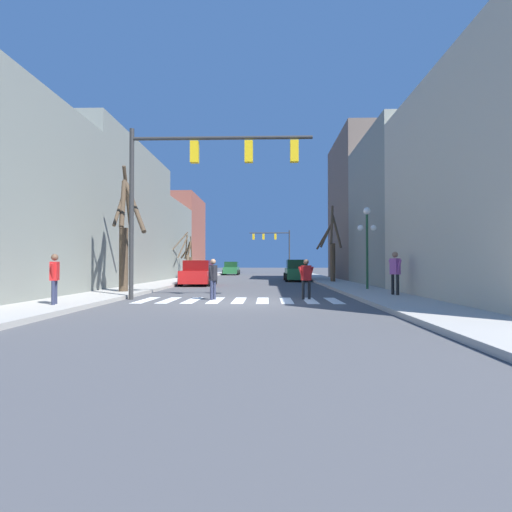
{
  "coord_description": "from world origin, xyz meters",
  "views": [
    {
      "loc": [
        1.09,
        -14.43,
        1.41
      ],
      "look_at": [
        -0.14,
        27.87,
        2.21
      ],
      "focal_mm": 28.0,
      "sensor_mm": 36.0,
      "label": 1
    }
  ],
  "objects": [
    {
      "name": "ground_plane",
      "position": [
        0.0,
        0.0,
        0.0
      ],
      "size": [
        240.0,
        240.0,
        0.0
      ],
      "primitive_type": "plane",
      "color": "#4C4C4F"
    },
    {
      "name": "sidewalk_left",
      "position": [
        -5.73,
        0.0,
        0.07
      ],
      "size": [
        2.42,
        90.0,
        0.15
      ],
      "color": "#ADA89E",
      "rests_on": "ground_plane"
    },
    {
      "name": "sidewalk_right",
      "position": [
        5.73,
        0.0,
        0.07
      ],
      "size": [
        2.42,
        90.0,
        0.15
      ],
      "color": "#ADA89E",
      "rests_on": "ground_plane"
    },
    {
      "name": "building_row_left",
      "position": [
        -9.94,
        15.6,
        4.21
      ],
      "size": [
        6.0,
        42.71,
        9.19
      ],
      "color": "gray",
      "rests_on": "ground_plane"
    },
    {
      "name": "building_row_right",
      "position": [
        9.94,
        10.4,
        5.01
      ],
      "size": [
        6.0,
        30.3,
        12.0
      ],
      "color": "#BCB299",
      "rests_on": "ground_plane"
    },
    {
      "name": "crosswalk_stripes",
      "position": [
        -0.0,
        0.82,
        0.0
      ],
      "size": [
        7.65,
        2.6,
        0.01
      ],
      "color": "white",
      "rests_on": "ground_plane"
    },
    {
      "name": "traffic_signal_near",
      "position": [
        -1.68,
        1.07,
        5.01
      ],
      "size": [
        7.2,
        0.28,
        6.74
      ],
      "color": "#2D2D2D",
      "rests_on": "ground_plane"
    },
    {
      "name": "traffic_signal_far",
      "position": [
        2.13,
        43.91,
        4.64
      ],
      "size": [
        5.91,
        0.28,
        6.3
      ],
      "color": "#2D2D2D",
      "rests_on": "ground_plane"
    },
    {
      "name": "street_lamp_right_corner",
      "position": [
        6.04,
        5.54,
        3.04
      ],
      "size": [
        0.95,
        0.36,
        4.06
      ],
      "color": "#1E4C2D",
      "rests_on": "sidewalk_right"
    },
    {
      "name": "car_parked_left_mid",
      "position": [
        -3.39,
        11.28,
        0.75
      ],
      "size": [
        2.02,
        4.18,
        1.61
      ],
      "rotation": [
        0.0,
        0.0,
        1.57
      ],
      "color": "red",
      "rests_on": "ground_plane"
    },
    {
      "name": "car_parked_right_far",
      "position": [
        3.42,
        17.91,
        0.8
      ],
      "size": [
        1.96,
        4.6,
        1.72
      ],
      "rotation": [
        0.0,
        0.0,
        1.57
      ],
      "color": "#236B38",
      "rests_on": "ground_plane"
    },
    {
      "name": "car_parked_right_mid",
      "position": [
        -3.42,
        35.11,
        0.76
      ],
      "size": [
        1.95,
        4.31,
        1.63
      ],
      "rotation": [
        0.0,
        0.0,
        1.57
      ],
      "color": "#236B38",
      "rests_on": "ground_plane"
    },
    {
      "name": "pedestrian_crossing_street",
      "position": [
        -1.03,
        1.01,
        0.94
      ],
      "size": [
        0.31,
        0.68,
        1.59
      ],
      "rotation": [
        0.0,
        0.0,
        4.42
      ],
      "color": "#282D47",
      "rests_on": "ground_plane"
    },
    {
      "name": "pedestrian_near_right_corner",
      "position": [
        2.61,
        1.35,
        0.94
      ],
      "size": [
        0.66,
        0.34,
        1.58
      ],
      "rotation": [
        0.0,
        0.0,
        3.54
      ],
      "color": "black",
      "rests_on": "ground_plane"
    },
    {
      "name": "pedestrian_on_left_sidewalk",
      "position": [
        -5.51,
        -2.28,
        1.07
      ],
      "size": [
        0.29,
        0.67,
        1.56
      ],
      "rotation": [
        0.0,
        0.0,
        1.83
      ],
      "color": "#282D47",
      "rests_on": "sidewalk_left"
    },
    {
      "name": "pedestrian_on_right_sidewalk",
      "position": [
        6.24,
        1.84,
        1.18
      ],
      "size": [
        0.36,
        0.73,
        1.74
      ],
      "rotation": [
        0.0,
        0.0,
        1.94
      ],
      "color": "black",
      "rests_on": "sidewalk_right"
    },
    {
      "name": "street_tree_right_near",
      "position": [
        -5.9,
        19.35,
        1.8
      ],
      "size": [
        1.89,
        2.29,
        3.98
      ],
      "color": "brown",
      "rests_on": "sidewalk_left"
    },
    {
      "name": "street_tree_left_mid",
      "position": [
        5.62,
        13.78,
        2.42
      ],
      "size": [
        1.64,
        1.84,
        5.38
      ],
      "color": "brown",
      "rests_on": "sidewalk_right"
    },
    {
      "name": "street_tree_right_far",
      "position": [
        -5.8,
        20.47,
        1.8
      ],
      "size": [
        1.11,
        2.18,
        3.67
      ],
      "color": "brown",
      "rests_on": "sidewalk_left"
    },
    {
      "name": "street_tree_left_far",
      "position": [
        -5.35,
        3.37,
        2.78
      ],
      "size": [
        1.92,
        3.57,
        5.77
      ],
      "color": "#473828",
      "rests_on": "sidewalk_left"
    }
  ]
}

